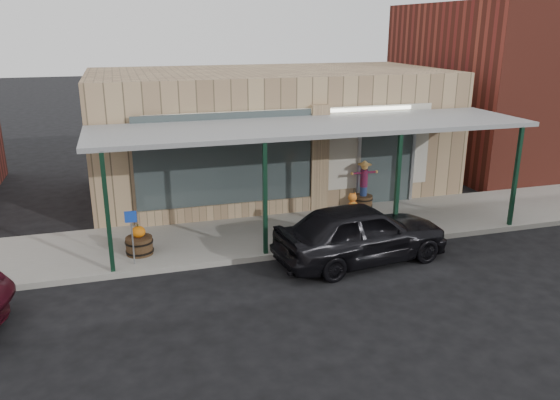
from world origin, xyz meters
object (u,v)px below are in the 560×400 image
object	(u,v)px
barrel_scarecrow	(363,192)
handicap_sign	(132,230)
barrel_pumpkin	(139,243)
parked_sedan	(361,232)

from	to	relation	value
barrel_scarecrow	handicap_sign	xyz separation A→B (m)	(-7.10, -2.40, 0.35)
barrel_pumpkin	handicap_sign	world-z (taller)	handicap_sign
barrel_pumpkin	parked_sedan	xyz separation A→B (m)	(5.29, -1.65, 0.32)
barrel_pumpkin	parked_sedan	size ratio (longest dim) A/B	0.19
barrel_scarecrow	handicap_sign	bearing A→B (deg)	-170.72
handicap_sign	parked_sedan	xyz separation A→B (m)	(5.45, -1.04, -0.27)
handicap_sign	parked_sedan	world-z (taller)	same
barrel_scarecrow	parked_sedan	world-z (taller)	barrel_scarecrow
barrel_pumpkin	handicap_sign	distance (m)	0.86
handicap_sign	barrel_scarecrow	bearing A→B (deg)	22.47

